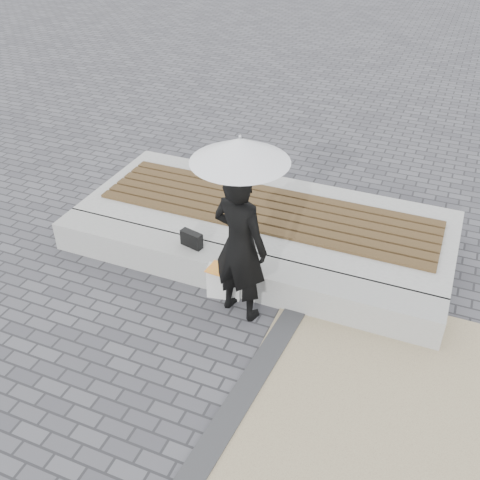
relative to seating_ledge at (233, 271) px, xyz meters
name	(u,v)px	position (x,y,z in m)	size (l,w,h in m)	color
ground	(172,374)	(0.00, -1.60, -0.20)	(80.00, 80.00, 0.00)	#4C4B50
edging_band	(218,435)	(0.75, -2.10, -0.18)	(0.25, 5.20, 0.04)	#333436
seating_ledge	(233,271)	(0.00, 0.00, 0.00)	(5.00, 0.45, 0.40)	#9E9E99
timber_platform	(267,222)	(0.00, 1.20, 0.00)	(5.00, 2.00, 0.40)	#AEADA9
timber_decking	(267,209)	(0.00, 1.20, 0.22)	(4.60, 1.20, 0.04)	brown
woman	(240,246)	(0.27, -0.42, 0.72)	(0.67, 0.44, 1.85)	black
parasol	(240,150)	(0.27, -0.42, 1.86)	(1.00, 1.00, 1.28)	#B0AFB4
handbag	(192,239)	(-0.57, 0.04, 0.30)	(0.29, 0.10, 0.20)	black
canvas_tote	(224,282)	(-0.01, -0.24, 0.01)	(0.40, 0.17, 0.42)	silver
magazine	(222,270)	(-0.01, -0.29, 0.22)	(0.34, 0.25, 0.01)	#EA452B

